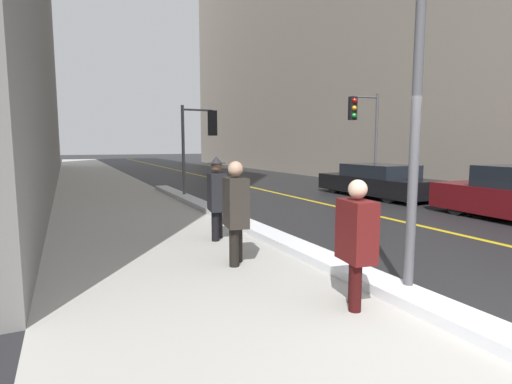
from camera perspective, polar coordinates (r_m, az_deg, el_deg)
ground_plane at (r=4.78m, az=27.16°, el=-17.65°), size 160.00×160.00×0.00m
sidewalk_slab at (r=17.76m, az=-20.32°, el=0.18°), size 4.00×80.00×0.01m
road_centre_stripe at (r=19.23m, az=-2.23°, el=1.06°), size 0.16×80.00×0.00m
snow_bank_curb at (r=10.15m, az=-3.72°, el=-3.70°), size 0.51×16.27×0.15m
lamp_post at (r=5.47m, az=22.42°, el=21.57°), size 0.28×0.28×5.71m
traffic_light_near at (r=14.67m, az=-7.71°, el=8.48°), size 1.31×0.32×3.30m
traffic_light_far at (r=16.53m, az=14.94°, el=9.76°), size 1.31×0.34×3.93m
pedestrian_nearside at (r=4.79m, az=14.13°, el=-6.35°), size 0.36×0.53×1.52m
pedestrian_trailing at (r=6.33m, az=-2.93°, el=-2.29°), size 0.39×0.77×1.66m
pedestrian_in_fedora at (r=8.00m, az=-5.63°, el=-0.37°), size 0.38×0.56×1.69m
parked_car_black at (r=15.44m, az=16.90°, el=1.48°), size 1.85×4.86×1.20m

